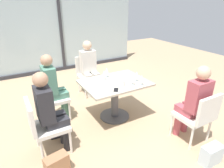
% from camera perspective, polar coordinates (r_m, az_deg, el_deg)
% --- Properties ---
extents(ground_plane, '(12.00, 12.00, 0.00)m').
position_cam_1_polar(ground_plane, '(3.89, 0.74, -9.33)').
color(ground_plane, tan).
extents(window_wall_backdrop, '(4.82, 0.10, 2.70)m').
position_cam_1_polar(window_wall_backdrop, '(6.29, -14.62, 14.67)').
color(window_wall_backdrop, '#A4B7BC').
rests_on(window_wall_backdrop, ground_plane).
extents(dining_table_main, '(1.16, 0.88, 0.73)m').
position_cam_1_polar(dining_table_main, '(3.62, 0.79, -2.21)').
color(dining_table_main, '#BCB29E').
rests_on(dining_table_main, ground_plane).
extents(chair_side_end, '(0.50, 0.46, 0.87)m').
position_cam_1_polar(chair_side_end, '(2.98, -19.19, -10.85)').
color(chair_side_end, silver).
rests_on(chair_side_end, ground_plane).
extents(chair_far_left, '(0.50, 0.46, 0.87)m').
position_cam_1_polar(chair_far_left, '(3.72, -17.88, -3.39)').
color(chair_far_left, silver).
rests_on(chair_far_left, ground_plane).
extents(chair_front_right, '(0.46, 0.50, 0.87)m').
position_cam_1_polar(chair_front_right, '(3.28, 23.66, -8.21)').
color(chair_front_right, silver).
rests_on(chair_front_right, ground_plane).
extents(chair_near_window, '(0.46, 0.51, 0.87)m').
position_cam_1_polar(chair_near_window, '(4.68, -7.04, 3.21)').
color(chair_near_window, silver).
rests_on(chair_near_window, ground_plane).
extents(person_side_end, '(0.39, 0.34, 1.26)m').
position_cam_1_polar(person_side_end, '(2.88, -17.61, -7.02)').
color(person_side_end, '#28282D').
rests_on(person_side_end, ground_plane).
extents(person_far_left, '(0.39, 0.34, 1.26)m').
position_cam_1_polar(person_far_left, '(3.66, -16.62, -0.19)').
color(person_far_left, '#4C7F6B').
rests_on(person_far_left, ground_plane).
extents(person_front_right, '(0.34, 0.39, 1.26)m').
position_cam_1_polar(person_front_right, '(3.24, 22.74, -4.32)').
color(person_front_right, '#B24C56').
rests_on(person_front_right, ground_plane).
extents(person_near_window, '(0.34, 0.39, 1.26)m').
position_cam_1_polar(person_near_window, '(4.51, -6.62, 5.21)').
color(person_near_window, silver).
rests_on(person_near_window, ground_plane).
extents(wine_glass_0, '(0.07, 0.07, 0.18)m').
position_cam_1_polar(wine_glass_0, '(3.59, -2.28, 3.19)').
color(wine_glass_0, silver).
rests_on(wine_glass_0, dining_table_main).
extents(wine_glass_1, '(0.07, 0.07, 0.18)m').
position_cam_1_polar(wine_glass_1, '(3.55, 7.15, 2.79)').
color(wine_glass_1, silver).
rests_on(wine_glass_1, dining_table_main).
extents(wine_glass_2, '(0.07, 0.07, 0.18)m').
position_cam_1_polar(wine_glass_2, '(3.41, 8.61, 1.77)').
color(wine_glass_2, silver).
rests_on(wine_glass_2, dining_table_main).
extents(wine_glass_3, '(0.07, 0.07, 0.18)m').
position_cam_1_polar(wine_glass_3, '(3.72, -1.56, 3.92)').
color(wine_glass_3, silver).
rests_on(wine_glass_3, dining_table_main).
extents(wine_glass_4, '(0.07, 0.07, 0.18)m').
position_cam_1_polar(wine_glass_4, '(3.39, 6.03, 1.82)').
color(wine_glass_4, silver).
rests_on(wine_glass_4, dining_table_main).
extents(coffee_cup, '(0.08, 0.08, 0.09)m').
position_cam_1_polar(coffee_cup, '(3.37, 3.12, 0.17)').
color(coffee_cup, white).
rests_on(coffee_cup, dining_table_main).
extents(cell_phone_on_table, '(0.14, 0.16, 0.01)m').
position_cam_1_polar(cell_phone_on_table, '(3.23, 1.17, -1.69)').
color(cell_phone_on_table, black).
rests_on(cell_phone_on_table, dining_table_main).
extents(handbag_0, '(0.32, 0.21, 0.28)m').
position_cam_1_polar(handbag_0, '(2.84, -15.66, -21.66)').
color(handbag_0, '#A3704C').
rests_on(handbag_0, ground_plane).
extents(handbag_1, '(0.32, 0.21, 0.28)m').
position_cam_1_polar(handbag_1, '(3.45, -15.02, -12.26)').
color(handbag_1, '#232328').
rests_on(handbag_1, ground_plane).
extents(handbag_2, '(0.30, 0.17, 0.28)m').
position_cam_1_polar(handbag_2, '(3.18, 26.81, -17.79)').
color(handbag_2, silver).
rests_on(handbag_2, ground_plane).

